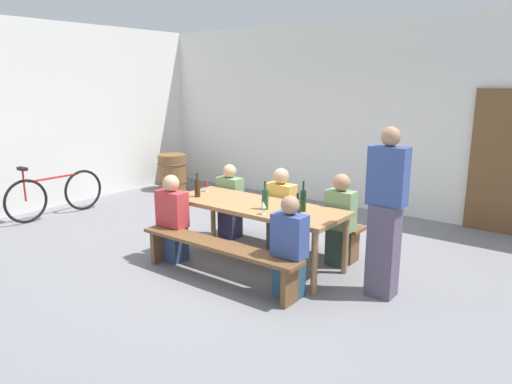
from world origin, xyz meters
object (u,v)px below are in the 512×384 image
(seated_guest_far_0, at_px, (230,203))
(seated_guest_near_1, at_px, (289,250))
(bench_near, at_px, (217,251))
(seated_guest_near_0, at_px, (172,220))
(wine_glass_0, at_px, (263,205))
(tasting_table, at_px, (256,210))
(seated_guest_far_1, at_px, (281,211))
(wine_barrel, at_px, (173,172))
(wine_bottle_2, at_px, (297,210))
(wine_bottle_1, at_px, (265,199))
(bench_far, at_px, (288,221))
(wine_bottle_0, at_px, (197,188))
(wine_glass_1, at_px, (206,184))
(wooden_door, at_px, (503,163))
(seated_guest_far_2, at_px, (340,222))
(wine_bottle_3, at_px, (303,200))
(standing_host, at_px, (385,216))
(parked_bicycle_0, at_px, (55,194))

(seated_guest_far_0, bearing_deg, seated_guest_near_1, 57.26)
(bench_near, xyz_separation_m, seated_guest_near_0, (-0.88, 0.15, 0.16))
(bench_near, bearing_deg, wine_glass_0, 50.66)
(tasting_table, relative_size, seated_guest_near_0, 2.04)
(seated_guest_far_1, bearing_deg, wine_barrel, -112.81)
(wine_bottle_2, bearing_deg, seated_guest_far_1, 133.20)
(wine_bottle_1, bearing_deg, seated_guest_near_1, -35.11)
(bench_far, bearing_deg, wine_bottle_0, -133.45)
(wine_bottle_2, relative_size, wine_glass_1, 2.00)
(wooden_door, xyz_separation_m, wine_bottle_1, (-1.90, -3.23, -0.18))
(bench_near, xyz_separation_m, seated_guest_far_2, (0.85, 1.28, 0.19))
(tasting_table, distance_m, wine_bottle_3, 0.66)
(seated_guest_near_0, bearing_deg, standing_host, -75.85)
(wine_bottle_1, bearing_deg, wine_glass_1, 168.11)
(wine_bottle_2, relative_size, wine_glass_0, 2.01)
(seated_guest_far_2, bearing_deg, wine_bottle_0, -66.67)
(bench_near, relative_size, seated_guest_far_2, 1.88)
(wooden_door, height_order, wine_bottle_0, wooden_door)
(wine_bottle_2, xyz_separation_m, wine_glass_1, (-1.70, 0.40, -0.01))
(tasting_table, xyz_separation_m, wine_bottle_1, (0.22, -0.12, 0.20))
(wine_glass_0, distance_m, wine_barrel, 4.82)
(wooden_door, height_order, standing_host, wooden_door)
(wine_bottle_0, bearing_deg, bench_far, 46.55)
(standing_host, height_order, parked_bicycle_0, standing_host)
(seated_guest_far_1, distance_m, parked_bicycle_0, 3.99)
(bench_near, bearing_deg, seated_guest_far_0, 125.03)
(wine_bottle_0, distance_m, seated_guest_far_1, 1.14)
(wine_glass_0, bearing_deg, wine_bottle_0, 172.74)
(bench_far, bearing_deg, seated_guest_far_0, -170.50)
(wooden_door, relative_size, parked_bicycle_0, 1.23)
(bench_near, bearing_deg, wine_bottle_0, 146.11)
(wine_bottle_1, xyz_separation_m, standing_host, (1.39, 0.18, -0.01))
(seated_guest_far_0, bearing_deg, wine_bottle_1, 58.67)
(seated_guest_far_2, bearing_deg, seated_guest_near_1, 0.48)
(wine_barrel, bearing_deg, wine_bottle_2, -27.99)
(wine_glass_1, bearing_deg, seated_guest_near_0, -84.78)
(bench_near, height_order, wine_bottle_1, wine_bottle_1)
(wine_glass_0, distance_m, wine_glass_1, 1.35)
(tasting_table, distance_m, seated_guest_far_0, 1.07)
(bench_near, relative_size, wine_glass_1, 14.25)
(wine_glass_1, xyz_separation_m, seated_guest_far_2, (1.79, 0.44, -0.31))
(seated_guest_far_1, bearing_deg, wine_bottle_3, 52.37)
(seated_guest_near_1, xyz_separation_m, seated_guest_far_0, (-1.76, 1.13, -0.02))
(standing_host, bearing_deg, bench_near, 25.75)
(wine_bottle_2, bearing_deg, wooden_door, 68.18)
(wine_glass_0, distance_m, seated_guest_far_2, 1.06)
(wine_bottle_0, distance_m, wine_glass_0, 1.17)
(wine_glass_1, distance_m, standing_host, 2.55)
(bench_far, relative_size, wine_glass_0, 14.34)
(tasting_table, xyz_separation_m, wine_glass_1, (-0.94, 0.13, 0.18))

